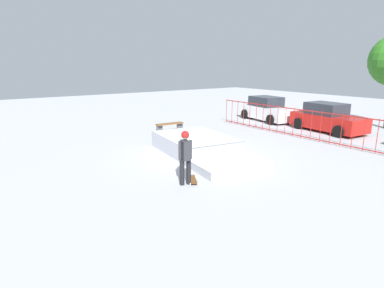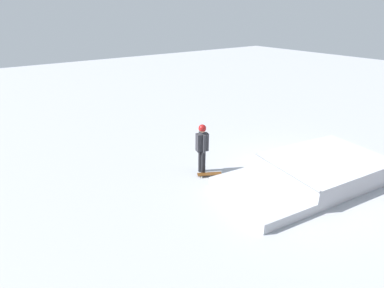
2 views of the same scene
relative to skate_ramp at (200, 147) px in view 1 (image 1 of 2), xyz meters
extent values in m
plane|color=#A8AAB2|center=(0.37, -0.12, -0.32)|extent=(60.00, 60.00, 0.00)
cube|color=#B0B3BB|center=(-0.47, 0.07, 0.03)|extent=(3.93, 3.09, 0.70)
cube|color=#B0B3BB|center=(2.20, -0.32, -0.17)|extent=(2.15, 2.83, 0.30)
cylinder|color=gray|center=(1.31, -0.19, 0.38)|extent=(0.45, 2.58, 0.08)
cylinder|color=black|center=(2.56, -2.62, 0.09)|extent=(0.15, 0.15, 0.82)
cylinder|color=black|center=(2.61, -2.41, 0.09)|extent=(0.15, 0.15, 0.82)
cube|color=#2D2D33|center=(2.59, -2.52, 0.80)|extent=(0.42, 0.31, 0.60)
cylinder|color=#2D2D33|center=(2.54, -2.68, 0.80)|extent=(0.09, 0.09, 0.60)
cylinder|color=#2D2D33|center=(2.63, -2.35, 0.80)|extent=(0.09, 0.09, 0.60)
sphere|color=tan|center=(2.59, -2.52, 1.25)|extent=(0.22, 0.22, 0.22)
sphere|color=#A51919|center=(2.59, -2.52, 1.28)|extent=(0.25, 0.25, 0.25)
cube|color=#593314|center=(2.52, -2.18, -0.23)|extent=(0.80, 0.56, 0.02)
cylinder|color=silver|center=(2.22, -2.14, -0.29)|extent=(0.06, 0.05, 0.06)
cylinder|color=silver|center=(2.33, -1.94, -0.29)|extent=(0.06, 0.05, 0.06)
cylinder|color=silver|center=(2.71, -2.41, -0.29)|extent=(0.06, 0.05, 0.06)
cylinder|color=silver|center=(2.82, -2.21, -0.29)|extent=(0.06, 0.05, 0.06)
cylinder|color=maroon|center=(0.37, 6.05, 1.13)|extent=(11.08, 0.07, 0.05)
cylinder|color=maroon|center=(0.37, 6.05, -0.22)|extent=(11.08, 0.07, 0.05)
cylinder|color=maroon|center=(-5.17, 6.06, 0.43)|extent=(0.03, 0.03, 1.50)
cylinder|color=maroon|center=(-4.65, 6.06, 0.43)|extent=(0.03, 0.03, 1.50)
cylinder|color=maroon|center=(-4.12, 6.06, 0.43)|extent=(0.03, 0.03, 1.50)
cylinder|color=maroon|center=(-3.59, 6.06, 0.43)|extent=(0.03, 0.03, 1.50)
cylinder|color=maroon|center=(-3.06, 6.06, 0.43)|extent=(0.03, 0.03, 1.50)
cylinder|color=maroon|center=(-2.54, 6.06, 0.43)|extent=(0.03, 0.03, 1.50)
cylinder|color=maroon|center=(-2.01, 6.06, 0.43)|extent=(0.03, 0.03, 1.50)
cylinder|color=maroon|center=(-1.48, 6.06, 0.43)|extent=(0.03, 0.03, 1.50)
cylinder|color=maroon|center=(-0.95, 6.06, 0.43)|extent=(0.03, 0.03, 1.50)
cylinder|color=maroon|center=(-0.42, 6.05, 0.43)|extent=(0.03, 0.03, 1.50)
cylinder|color=maroon|center=(0.10, 6.05, 0.43)|extent=(0.03, 0.03, 1.50)
cylinder|color=maroon|center=(0.63, 6.05, 0.43)|extent=(0.03, 0.03, 1.50)
cylinder|color=maroon|center=(1.16, 6.05, 0.43)|extent=(0.03, 0.03, 1.50)
cylinder|color=maroon|center=(1.69, 6.05, 0.43)|extent=(0.03, 0.03, 1.50)
cylinder|color=maroon|center=(2.21, 6.05, 0.43)|extent=(0.03, 0.03, 1.50)
cylinder|color=maroon|center=(2.74, 6.05, 0.43)|extent=(0.03, 0.03, 1.50)
cylinder|color=maroon|center=(3.27, 6.05, 0.43)|extent=(0.03, 0.03, 1.50)
cylinder|color=maroon|center=(3.80, 6.05, 0.43)|extent=(0.03, 0.03, 1.50)
cylinder|color=maroon|center=(4.32, 6.05, 0.43)|extent=(0.03, 0.03, 1.50)
cube|color=brown|center=(-4.73, 1.42, 0.13)|extent=(0.50, 1.62, 0.06)
cube|color=#4C4C51|center=(-4.68, 2.07, -0.11)|extent=(0.08, 0.36, 0.42)
cube|color=#4C4C51|center=(-4.77, 0.77, -0.11)|extent=(0.08, 0.36, 0.42)
cube|color=white|center=(-4.05, 8.75, 0.24)|extent=(4.31, 2.29, 0.80)
cube|color=#262B33|center=(-4.25, 8.78, 0.96)|extent=(2.20, 1.78, 0.64)
cylinder|color=black|center=(-2.59, 9.39, 0.00)|extent=(0.67, 0.31, 0.64)
cylinder|color=black|center=(-2.84, 7.71, 0.00)|extent=(0.67, 0.31, 0.64)
cylinder|color=black|center=(-5.26, 9.79, 0.00)|extent=(0.67, 0.31, 0.64)
cylinder|color=black|center=(-5.51, 8.11, 0.00)|extent=(0.67, 0.31, 0.64)
cube|color=red|center=(0.43, 8.70, 0.24)|extent=(4.26, 2.13, 0.80)
cube|color=#262B33|center=(0.23, 8.72, 0.96)|extent=(2.15, 1.71, 0.64)
cylinder|color=black|center=(1.86, 9.40, 0.00)|extent=(0.66, 0.29, 0.64)
cylinder|color=black|center=(1.68, 7.71, 0.00)|extent=(0.66, 0.29, 0.64)
cylinder|color=black|center=(-0.82, 9.69, 0.00)|extent=(0.66, 0.29, 0.64)
cylinder|color=black|center=(-1.00, 8.00, 0.00)|extent=(0.66, 0.29, 0.64)
camera|label=1|loc=(10.42, -7.86, 3.35)|focal=29.88mm
camera|label=2|loc=(8.09, 4.52, 4.67)|focal=28.19mm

